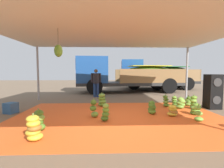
# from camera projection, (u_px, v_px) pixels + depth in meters

# --- Properties ---
(ground_plane) EXTENTS (40.00, 40.00, 0.00)m
(ground_plane) POSITION_uv_depth(u_px,v_px,m) (114.00, 100.00, 8.08)
(ground_plane) COLOR brown
(tarp_orange) EXTENTS (6.61, 4.54, 0.01)m
(tarp_orange) POSITION_uv_depth(u_px,v_px,m) (119.00, 117.00, 5.09)
(tarp_orange) COLOR #E05B23
(tarp_orange) RESTS_ON ground
(tent_canopy) EXTENTS (8.00, 7.00, 2.74)m
(tent_canopy) POSITION_uv_depth(u_px,v_px,m) (119.00, 30.00, 4.80)
(tent_canopy) COLOR #9EA0A5
(tent_canopy) RESTS_ON ground
(banana_bunch_0) EXTENTS (0.34, 0.37, 0.51)m
(banana_bunch_0) POSITION_uv_depth(u_px,v_px,m) (166.00, 101.00, 6.61)
(banana_bunch_0) COLOR #518428
(banana_bunch_0) RESTS_ON tarp_orange
(banana_bunch_1) EXTENTS (0.33, 0.34, 0.46)m
(banana_bunch_1) POSITION_uv_depth(u_px,v_px,m) (175.00, 101.00, 6.74)
(banana_bunch_1) COLOR #518428
(banana_bunch_1) RESTS_ON tarp_orange
(banana_bunch_2) EXTENTS (0.35, 0.32, 0.59)m
(banana_bunch_2) POSITION_uv_depth(u_px,v_px,m) (94.00, 109.00, 5.03)
(banana_bunch_2) COLOR #75A83D
(banana_bunch_2) RESTS_ON tarp_orange
(banana_bunch_3) EXTENTS (0.32, 0.29, 0.44)m
(banana_bunch_3) POSITION_uv_depth(u_px,v_px,m) (188.00, 101.00, 6.72)
(banana_bunch_3) COLOR #75A83D
(banana_bunch_3) RESTS_ON tarp_orange
(banana_bunch_4) EXTENTS (0.28, 0.28, 0.50)m
(banana_bunch_4) POSITION_uv_depth(u_px,v_px,m) (198.00, 114.00, 4.62)
(banana_bunch_4) COLOR #75A83D
(banana_bunch_4) RESTS_ON tarp_orange
(banana_bunch_5) EXTENTS (0.45, 0.41, 0.41)m
(banana_bunch_5) POSITION_uv_depth(u_px,v_px,m) (173.00, 111.00, 5.17)
(banana_bunch_5) COLOR gold
(banana_bunch_5) RESTS_ON tarp_orange
(banana_bunch_6) EXTENTS (0.41, 0.39, 0.56)m
(banana_bunch_6) POSITION_uv_depth(u_px,v_px,m) (34.00, 129.00, 3.32)
(banana_bunch_6) COLOR gold
(banana_bunch_6) RESTS_ON tarp_orange
(banana_bunch_7) EXTENTS (0.39, 0.39, 0.55)m
(banana_bunch_7) POSITION_uv_depth(u_px,v_px,m) (194.00, 103.00, 6.15)
(banana_bunch_7) COLOR #60932D
(banana_bunch_7) RESTS_ON tarp_orange
(banana_bunch_8) EXTENTS (0.38, 0.38, 0.53)m
(banana_bunch_8) POSITION_uv_depth(u_px,v_px,m) (39.00, 121.00, 3.91)
(banana_bunch_8) COLOR #518428
(banana_bunch_8) RESTS_ON tarp_orange
(banana_bunch_9) EXTENTS (0.44, 0.41, 0.47)m
(banana_bunch_9) POSITION_uv_depth(u_px,v_px,m) (181.00, 103.00, 6.20)
(banana_bunch_9) COLOR #6B9E38
(banana_bunch_9) RESTS_ON tarp_orange
(banana_bunch_11) EXTENTS (0.36, 0.37, 0.47)m
(banana_bunch_11) POSITION_uv_depth(u_px,v_px,m) (152.00, 108.00, 5.42)
(banana_bunch_11) COLOR #60932D
(banana_bunch_11) RESTS_ON tarp_orange
(banana_bunch_12) EXTENTS (0.28, 0.26, 0.55)m
(banana_bunch_12) POSITION_uv_depth(u_px,v_px,m) (105.00, 113.00, 4.64)
(banana_bunch_12) COLOR #477523
(banana_bunch_12) RESTS_ON tarp_orange
(banana_bunch_13) EXTENTS (0.44, 0.44, 0.57)m
(banana_bunch_13) POSITION_uv_depth(u_px,v_px,m) (102.00, 100.00, 6.63)
(banana_bunch_13) COLOR #60932D
(banana_bunch_13) RESTS_ON tarp_orange
(banana_bunch_14) EXTENTS (0.37, 0.37, 0.43)m
(banana_bunch_14) POSITION_uv_depth(u_px,v_px,m) (195.00, 109.00, 5.32)
(banana_bunch_14) COLOR #477523
(banana_bunch_14) RESTS_ON tarp_orange
(cargo_truck_main) EXTENTS (7.31, 2.74, 2.40)m
(cargo_truck_main) POSITION_uv_depth(u_px,v_px,m) (126.00, 75.00, 11.34)
(cargo_truck_main) COLOR #2D2D2D
(cargo_truck_main) RESTS_ON ground
(cargo_truck_far) EXTENTS (6.24, 2.87, 2.40)m
(cargo_truck_far) POSITION_uv_depth(u_px,v_px,m) (155.00, 74.00, 13.67)
(cargo_truck_far) COLOR #2D2D2D
(cargo_truck_far) RESTS_ON ground
(worker_0) EXTENTS (0.57, 0.35, 1.57)m
(worker_0) POSITION_uv_depth(u_px,v_px,m) (96.00, 81.00, 9.09)
(worker_0) COLOR navy
(worker_0) RESTS_ON ground
(speaker_stack) EXTENTS (0.49, 0.51, 1.32)m
(speaker_stack) POSITION_uv_depth(u_px,v_px,m) (213.00, 91.00, 6.24)
(speaker_stack) COLOR black
(speaker_stack) RESTS_ON ground
(crate_0) EXTENTS (0.45, 0.44, 0.36)m
(crate_0) POSITION_uv_depth(u_px,v_px,m) (11.00, 108.00, 5.55)
(crate_0) COLOR #335B8E
(crate_0) RESTS_ON ground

